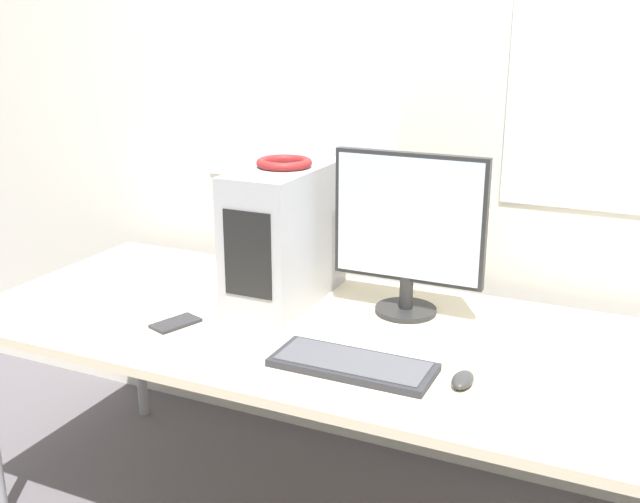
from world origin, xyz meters
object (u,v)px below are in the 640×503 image
Objects in this scene: headphones at (284,163)px; keyboard at (353,365)px; mouse at (463,380)px; pc_tower at (285,234)px; monitor_main at (408,228)px; cell_phone at (176,323)px.

keyboard is at bearing -44.37° from headphones.
headphones is 0.41× the size of keyboard.
mouse reaches higher than keyboard.
pc_tower is 0.95× the size of monitor_main.
monitor_main is at bearing 125.42° from mouse.
headphones is at bearing 79.35° from cell_phone.
pc_tower is 0.22m from headphones.
pc_tower is at bearing 152.24° from mouse.
headphones reaches higher than mouse.
mouse reaches higher than cell_phone.
keyboard is 0.28m from mouse.
pc_tower is at bearing 135.69° from keyboard.
monitor_main reaches higher than mouse.
keyboard reaches higher than cell_phone.
keyboard is 4.40× the size of mouse.
monitor_main is 0.54m from mouse.
monitor_main reaches higher than keyboard.
monitor_main is (0.39, 0.04, -0.17)m from headphones.
pc_tower is 0.39m from monitor_main.
keyboard is (0.39, -0.38, -0.43)m from headphones.
mouse is at bearing -27.76° from pc_tower.
mouse is at bearing 5.88° from keyboard.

